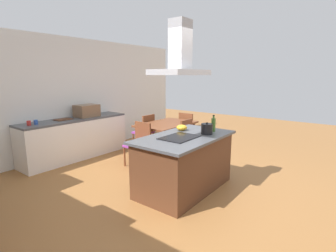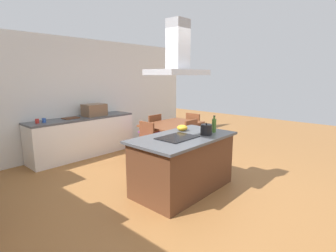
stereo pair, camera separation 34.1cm
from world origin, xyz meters
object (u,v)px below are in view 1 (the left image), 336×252
(olive_oil_bottle, at_px, (213,124))
(chair_facing_island, at_px, (190,137))
(mixing_bowl, at_px, (182,128))
(countertop_microwave, at_px, (87,111))
(tea_kettle, at_px, (207,129))
(chair_at_left_end, at_px, (140,141))
(cutting_board, at_px, (63,119))
(dining_table, at_px, (167,127))
(coffee_mug_red, at_px, (29,123))
(chair_facing_back_wall, at_px, (146,130))
(chair_at_right_end, at_px, (188,127))
(range_hood, at_px, (180,57))
(cooktop, at_px, (179,137))
(coffee_mug_blue, at_px, (36,122))

(olive_oil_bottle, xyz_separation_m, chair_facing_island, (0.76, 0.94, -0.51))
(mixing_bowl, distance_m, countertop_microwave, 2.61)
(tea_kettle, relative_size, chair_at_left_end, 0.27)
(chair_facing_island, height_order, chair_at_left_end, same)
(cutting_board, relative_size, chair_at_left_end, 0.38)
(dining_table, bearing_deg, mixing_bowl, -132.10)
(coffee_mug_red, height_order, dining_table, coffee_mug_red)
(chair_facing_back_wall, bearing_deg, chair_at_right_end, -36.01)
(cutting_board, xyz_separation_m, chair_facing_island, (1.69, -2.19, -0.40))
(tea_kettle, height_order, dining_table, tea_kettle)
(chair_facing_back_wall, bearing_deg, countertop_microwave, 143.83)
(tea_kettle, xyz_separation_m, chair_facing_back_wall, (1.00, 2.28, -0.48))
(tea_kettle, relative_size, countertop_microwave, 0.48)
(cutting_board, xyz_separation_m, chair_facing_back_wall, (1.69, -0.86, -0.40))
(chair_facing_back_wall, relative_size, chair_at_left_end, 1.00)
(range_hood, bearing_deg, chair_at_left_end, 68.08)
(tea_kettle, height_order, countertop_microwave, countertop_microwave)
(chair_facing_back_wall, height_order, range_hood, range_hood)
(cooktop, relative_size, coffee_mug_blue, 6.67)
(olive_oil_bottle, relative_size, coffee_mug_blue, 3.17)
(cooktop, bearing_deg, mixing_bowl, 30.66)
(chair_at_right_end, bearing_deg, cutting_board, 149.55)
(countertop_microwave, height_order, chair_at_right_end, countertop_microwave)
(dining_table, xyz_separation_m, chair_at_left_end, (-0.92, 0.00, -0.16))
(cooktop, relative_size, countertop_microwave, 1.20)
(cooktop, height_order, tea_kettle, tea_kettle)
(coffee_mug_blue, height_order, dining_table, coffee_mug_blue)
(mixing_bowl, height_order, cutting_board, mixing_bowl)
(dining_table, relative_size, chair_facing_back_wall, 1.57)
(cooktop, xyz_separation_m, coffee_mug_red, (-0.95, 2.88, 0.04))
(olive_oil_bottle, relative_size, chair_at_left_end, 0.32)
(cooktop, distance_m, chair_at_left_end, 1.56)
(olive_oil_bottle, bearing_deg, dining_table, 64.74)
(cutting_board, bearing_deg, chair_at_right_end, -30.45)
(countertop_microwave, distance_m, cutting_board, 0.59)
(chair_at_right_end, bearing_deg, mixing_bowl, -149.75)
(chair_at_left_end, bearing_deg, coffee_mug_blue, 133.35)
(countertop_microwave, bearing_deg, coffee_mug_red, -179.84)
(mixing_bowl, distance_m, chair_at_left_end, 1.22)
(chair_at_left_end, xyz_separation_m, range_hood, (-0.56, -1.40, 1.59))
(chair_facing_island, relative_size, range_hood, 0.99)
(olive_oil_bottle, bearing_deg, coffee_mug_blue, 116.71)
(chair_facing_island, relative_size, chair_at_right_end, 1.00)
(coffee_mug_blue, height_order, cutting_board, coffee_mug_blue)
(dining_table, height_order, range_hood, range_hood)
(tea_kettle, bearing_deg, chair_at_right_end, 40.06)
(dining_table, bearing_deg, olive_oil_bottle, -115.26)
(cooktop, relative_size, tea_kettle, 2.50)
(dining_table, distance_m, range_hood, 2.49)
(cutting_board, bearing_deg, coffee_mug_blue, -174.07)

